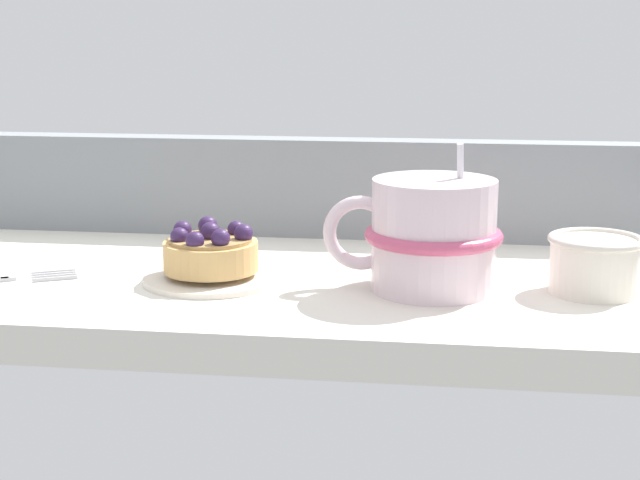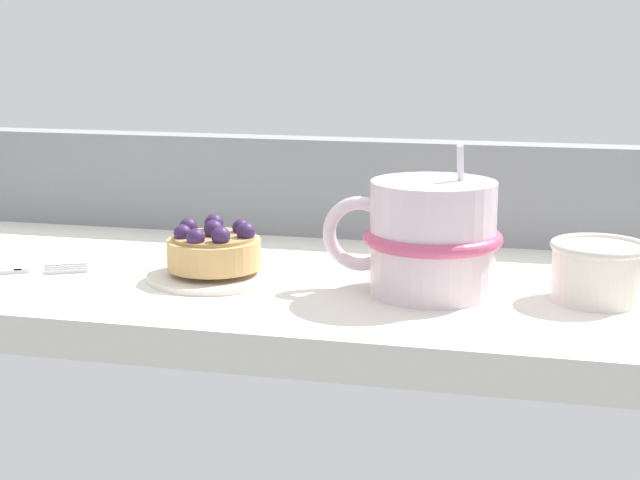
{
  "view_description": "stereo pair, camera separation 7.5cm",
  "coord_description": "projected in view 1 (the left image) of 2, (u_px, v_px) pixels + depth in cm",
  "views": [
    {
      "loc": [
        16.14,
        -76.2,
        20.05
      ],
      "look_at": [
        6.05,
        -3.53,
        3.64
      ],
      "focal_mm": 54.63,
      "sensor_mm": 36.0,
      "label": 1
    },
    {
      "loc": [
        23.52,
        -74.79,
        20.05
      ],
      "look_at": [
        6.05,
        -3.53,
        3.64
      ],
      "focal_mm": 54.63,
      "sensor_mm": 36.0,
      "label": 2
    }
  ],
  "objects": [
    {
      "name": "ground_plane",
      "position": [
        254.0,
        289.0,
        0.81
      ],
      "size": [
        74.67,
        33.02,
        2.9
      ],
      "primitive_type": "cube",
      "color": "silver"
    },
    {
      "name": "window_rail_back",
      "position": [
        284.0,
        187.0,
        0.94
      ],
      "size": [
        73.17,
        3.39,
        9.33
      ],
      "primitive_type": "cube",
      "color": "gray",
      "rests_on": "ground_plane"
    },
    {
      "name": "dessert_plate",
      "position": [
        211.0,
        276.0,
        0.77
      ],
      "size": [
        10.78,
        10.78,
        0.91
      ],
      "color": "silver",
      "rests_on": "ground_plane"
    },
    {
      "name": "raspberry_tart",
      "position": [
        211.0,
        251.0,
        0.77
      ],
      "size": [
        7.48,
        7.48,
        3.9
      ],
      "color": "tan",
      "rests_on": "dessert_plate"
    },
    {
      "name": "coffee_mug",
      "position": [
        431.0,
        235.0,
        0.74
      ],
      "size": [
        13.74,
        10.52,
        11.29
      ],
      "color": "silver",
      "rests_on": "ground_plane"
    },
    {
      "name": "sugar_bowl",
      "position": [
        595.0,
        263.0,
        0.73
      ],
      "size": [
        7.18,
        7.18,
        4.44
      ],
      "color": "silver",
      "rests_on": "ground_plane"
    }
  ]
}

